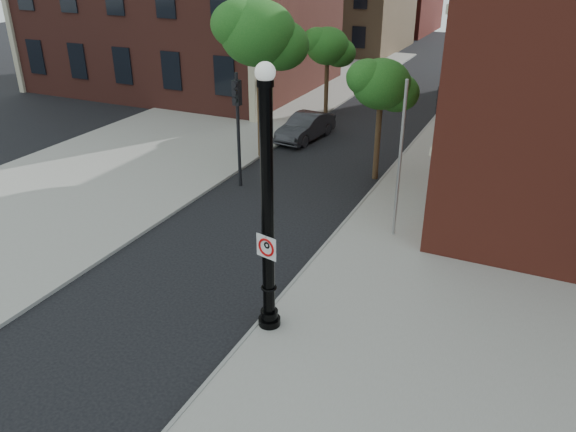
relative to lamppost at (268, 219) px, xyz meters
The scene contains 13 objects.
ground 3.97m from the lamppost, 168.34° to the right, with size 120.00×120.00×0.00m, color black.
sidewalk_right 10.65m from the lamppost, 68.99° to the left, with size 8.00×60.00×0.12m, color gray.
sidewalk_left 21.10m from the lamppost, 122.93° to the left, with size 10.00×50.00×0.12m, color gray.
curb_edge 10.01m from the lamppost, 91.78° to the left, with size 0.10×60.00×0.14m, color gray.
lamppost is the anchor object (origin of this frame).
no_parking_sign 0.68m from the lamppost, 76.68° to the right, with size 0.59×0.16×0.60m.
parked_car 16.25m from the lamppost, 110.22° to the left, with size 1.41×4.03×1.33m, color #2A292E.
traffic_signal_left 9.83m from the lamppost, 124.04° to the left, with size 0.30×0.39×4.68m.
traffic_signal_right 10.11m from the lamppost, 78.64° to the left, with size 0.34×0.41×4.81m.
utility_pole 6.56m from the lamppost, 76.45° to the left, with size 0.11×0.11×5.40m, color #999999.
street_tree_a 13.43m from the lamppost, 118.40° to the left, with size 3.93×3.55×7.08m.
street_tree_b 20.15m from the lamppost, 107.45° to the left, with size 2.83×2.56×5.11m.
street_tree_c 11.43m from the lamppost, 93.16° to the left, with size 2.81×2.54×5.07m.
Camera 1 is at (7.88, -10.15, 8.99)m, focal length 35.00 mm.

